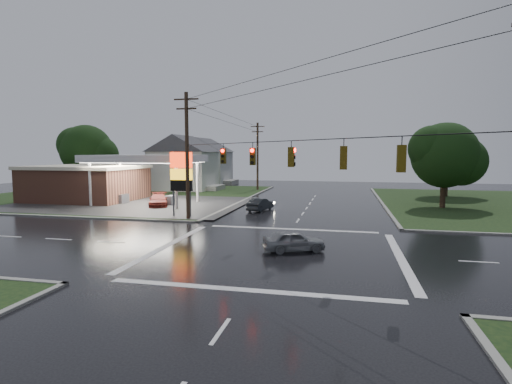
% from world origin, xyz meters
% --- Properties ---
extents(ground, '(120.00, 120.00, 0.00)m').
position_xyz_m(ground, '(0.00, 0.00, 0.00)').
color(ground, black).
rests_on(ground, ground).
extents(grass_nw, '(36.00, 36.00, 0.08)m').
position_xyz_m(grass_nw, '(-26.00, 26.00, 0.04)').
color(grass_nw, black).
rests_on(grass_nw, ground).
extents(gas_station, '(26.20, 18.00, 5.60)m').
position_xyz_m(gas_station, '(-25.68, 19.70, 2.55)').
color(gas_station, '#2D2D2D').
rests_on(gas_station, ground).
extents(pylon_sign, '(2.00, 0.35, 6.00)m').
position_xyz_m(pylon_sign, '(-10.50, 10.50, 4.01)').
color(pylon_sign, '#59595E').
rests_on(pylon_sign, ground).
extents(utility_pole_nw, '(2.20, 0.32, 11.00)m').
position_xyz_m(utility_pole_nw, '(-9.50, 9.50, 5.72)').
color(utility_pole_nw, '#382619').
rests_on(utility_pole_nw, ground).
extents(utility_pole_n, '(2.20, 0.32, 10.50)m').
position_xyz_m(utility_pole_n, '(-9.50, 38.00, 5.47)').
color(utility_pole_n, '#382619').
rests_on(utility_pole_n, ground).
extents(traffic_signals, '(26.87, 26.87, 1.47)m').
position_xyz_m(traffic_signals, '(0.02, -0.02, 6.48)').
color(traffic_signals, black).
rests_on(traffic_signals, ground).
extents(house_near, '(11.05, 8.48, 8.60)m').
position_xyz_m(house_near, '(-20.95, 36.00, 4.41)').
color(house_near, silver).
rests_on(house_near, ground).
extents(house_far, '(11.05, 8.48, 8.60)m').
position_xyz_m(house_far, '(-21.95, 48.00, 4.41)').
color(house_far, silver).
rests_on(house_far, ground).
extents(tree_nw_behind, '(8.93, 7.60, 10.00)m').
position_xyz_m(tree_nw_behind, '(-33.84, 29.99, 6.18)').
color(tree_nw_behind, black).
rests_on(tree_nw_behind, ground).
extents(tree_ne_near, '(7.99, 6.80, 8.98)m').
position_xyz_m(tree_ne_near, '(14.14, 21.99, 5.56)').
color(tree_ne_near, black).
rests_on(tree_ne_near, ground).
extents(tree_ne_far, '(8.46, 7.20, 9.80)m').
position_xyz_m(tree_ne_far, '(17.15, 33.99, 6.18)').
color(tree_ne_far, black).
rests_on(tree_ne_far, ground).
extents(car_north, '(2.20, 4.06, 1.27)m').
position_xyz_m(car_north, '(-4.43, 16.14, 0.63)').
color(car_north, black).
rests_on(car_north, ground).
extents(car_crossing, '(3.99, 2.80, 1.26)m').
position_xyz_m(car_crossing, '(1.00, 0.16, 0.63)').
color(car_crossing, gray).
rests_on(car_crossing, ground).
extents(car_pump, '(3.78, 5.20, 1.40)m').
position_xyz_m(car_pump, '(-15.98, 16.90, 0.70)').
color(car_pump, maroon).
rests_on(car_pump, ground).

